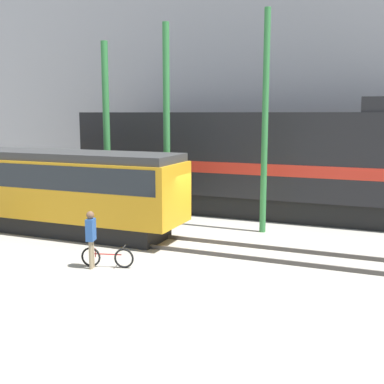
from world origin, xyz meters
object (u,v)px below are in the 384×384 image
object	(u,v)px
streetcar	(42,185)
person	(91,234)
utility_pole_center	(167,126)
utility_pole_right	(265,124)
freight_locomotive	(248,161)
bicycle	(107,257)
utility_pole_left	(107,132)

from	to	relation	value
streetcar	person	distance (m)	5.71
utility_pole_center	utility_pole_right	distance (m)	4.20
freight_locomotive	streetcar	bearing A→B (deg)	-137.07
streetcar	utility_pole_center	size ratio (longest dim) A/B	1.43
person	utility_pole_right	bearing A→B (deg)	60.34
bicycle	utility_pole_center	distance (m)	7.37
bicycle	person	distance (m)	0.91
bicycle	utility_pole_left	bearing A→B (deg)	121.84
utility_pole_center	streetcar	bearing A→B (deg)	-142.38
bicycle	person	bearing A→B (deg)	-147.22
person	utility_pole_right	size ratio (longest dim) A/B	0.21
bicycle	utility_pole_left	size ratio (longest dim) A/B	0.21
streetcar	utility_pole_left	distance (m)	3.88
utility_pole_left	streetcar	bearing A→B (deg)	-109.46
utility_pole_left	utility_pole_right	xyz separation A→B (m)	(7.15, 0.00, 0.41)
freight_locomotive	bicycle	size ratio (longest dim) A/B	9.90
freight_locomotive	utility_pole_right	world-z (taller)	utility_pole_right
freight_locomotive	utility_pole_right	distance (m)	3.91
freight_locomotive	person	world-z (taller)	freight_locomotive
utility_pole_center	bicycle	bearing A→B (deg)	-81.64
utility_pole_center	utility_pole_right	size ratio (longest dim) A/B	0.97
person	utility_pole_right	distance (m)	8.10
freight_locomotive	bicycle	world-z (taller)	freight_locomotive
utility_pole_left	person	bearing A→B (deg)	-61.83
freight_locomotive	utility_pole_left	xyz separation A→B (m)	(-5.60, -3.12, 1.39)
utility_pole_left	utility_pole_right	world-z (taller)	utility_pole_right
freight_locomotive	utility_pole_center	size ratio (longest dim) A/B	1.93
freight_locomotive	streetcar	world-z (taller)	freight_locomotive
utility_pole_left	utility_pole_center	bearing A→B (deg)	0.00
streetcar	person	size ratio (longest dim) A/B	6.68
freight_locomotive	utility_pole_right	bearing A→B (deg)	-63.71
bicycle	utility_pole_center	bearing A→B (deg)	98.36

